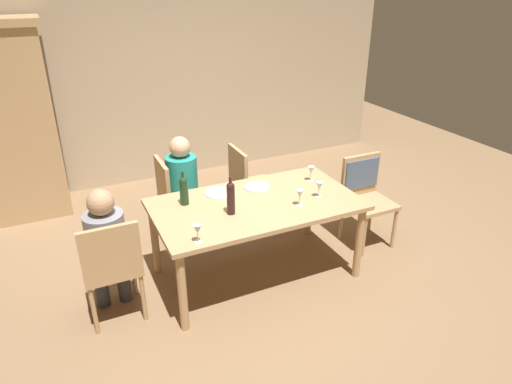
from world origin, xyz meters
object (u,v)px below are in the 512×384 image
(chair_left_end, at_px, (112,264))
(person_woman_host, at_px, (107,244))
(handbag, at_px, (282,208))
(dinner_plate_host, at_px, (257,187))
(dinner_plate_guest_left, at_px, (219,193))
(person_man_bearded, at_px, (185,182))
(armoire_cabinet, at_px, (0,125))
(chair_far_right, at_px, (248,181))
(dining_table, at_px, (256,210))
(wine_bottle_tall_green, at_px, (184,190))
(wine_glass_near_left, at_px, (311,171))
(chair_far_left, at_px, (175,195))
(wine_bottle_dark_red, at_px, (231,197))
(chair_right_end, at_px, (364,187))
(wine_glass_far, at_px, (300,194))
(wine_glass_centre, at_px, (319,186))
(wine_glass_near_right, at_px, (197,230))

(chair_left_end, bearing_deg, person_woman_host, 90.00)
(handbag, bearing_deg, dinner_plate_host, -134.85)
(dinner_plate_guest_left, bearing_deg, person_man_bearded, 104.80)
(armoire_cabinet, xyz_separation_m, chair_far_right, (2.32, -1.37, -0.56))
(dining_table, xyz_separation_m, dinner_plate_host, (0.14, 0.27, 0.09))
(armoire_cabinet, relative_size, wine_bottle_tall_green, 7.05)
(handbag, bearing_deg, wine_glass_near_left, -96.56)
(chair_far_left, xyz_separation_m, wine_bottle_dark_red, (0.22, -0.98, 0.37))
(dinner_plate_guest_left, bearing_deg, chair_right_end, -6.83)
(wine_bottle_tall_green, bearing_deg, dinner_plate_host, 2.40)
(wine_glass_far, height_order, handbag, wine_glass_far)
(wine_bottle_dark_red, height_order, wine_glass_near_left, wine_bottle_dark_red)
(chair_far_right, relative_size, wine_glass_centre, 6.17)
(wine_glass_near_left, bearing_deg, dining_table, -164.04)
(dining_table, xyz_separation_m, wine_glass_near_right, (-0.67, -0.41, 0.19))
(dinner_plate_guest_left, bearing_deg, armoire_cabinet, 132.31)
(chair_right_end, relative_size, dinner_plate_guest_left, 3.45)
(wine_glass_near_left, height_order, wine_glass_near_right, same)
(chair_left_end, bearing_deg, dinner_plate_host, 13.96)
(dinner_plate_host, bearing_deg, dining_table, -117.92)
(chair_right_end, bearing_deg, person_woman_host, 2.19)
(chair_far_right, relative_size, person_woman_host, 0.81)
(armoire_cabinet, xyz_separation_m, handbag, (2.76, -1.37, -0.99))
(wine_glass_centre, distance_m, handbag, 1.29)
(chair_right_end, height_order, person_woman_host, person_woman_host)
(chair_left_end, relative_size, chair_far_left, 1.00)
(armoire_cabinet, bearing_deg, wine_bottle_tall_green, -54.75)
(armoire_cabinet, bearing_deg, chair_far_right, -30.57)
(wine_glass_centre, xyz_separation_m, handbag, (0.20, 1.03, -0.75))
(dining_table, distance_m, dinner_plate_guest_left, 0.39)
(dinner_plate_guest_left, bearing_deg, chair_far_right, 46.79)
(chair_right_end, xyz_separation_m, wine_bottle_dark_red, (-1.56, -0.22, 0.31))
(wine_glass_near_right, distance_m, dinner_plate_host, 1.07)
(wine_glass_centre, bearing_deg, wine_bottle_tall_green, 161.22)
(armoire_cabinet, xyz_separation_m, wine_glass_centre, (2.55, -2.40, -0.24))
(wine_glass_far, xyz_separation_m, handbag, (0.44, 1.10, -0.75))
(person_man_bearded, distance_m, wine_glass_near_right, 1.34)
(chair_left_end, xyz_separation_m, wine_glass_far, (1.59, -0.13, 0.33))
(chair_right_end, height_order, wine_bottle_tall_green, wine_bottle_tall_green)
(dining_table, xyz_separation_m, person_man_bearded, (-0.38, 0.88, -0.01))
(wine_bottle_tall_green, relative_size, wine_glass_near_left, 2.07)
(chair_left_end, bearing_deg, person_man_bearded, 47.13)
(chair_far_left, height_order, wine_glass_near_left, chair_far_left)
(person_woman_host, bearing_deg, wine_bottle_dark_red, -7.13)
(wine_glass_near_left, bearing_deg, wine_glass_far, -131.72)
(dinner_plate_guest_left, relative_size, handbag, 0.95)
(wine_bottle_dark_red, distance_m, wine_glass_near_right, 0.51)
(chair_right_end, height_order, wine_glass_far, chair_right_end)
(armoire_cabinet, bearing_deg, wine_glass_far, -46.85)
(person_man_bearded, xyz_separation_m, dinner_plate_host, (0.52, -0.62, 0.10))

